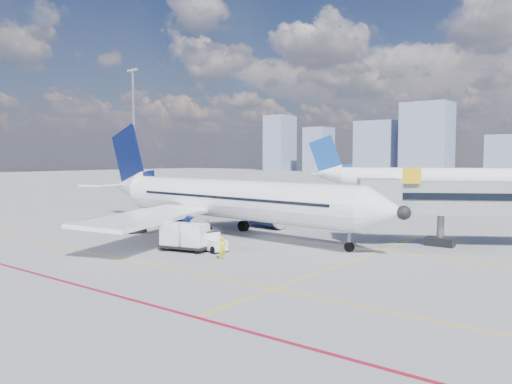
% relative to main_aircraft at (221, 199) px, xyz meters
% --- Properties ---
extents(ground, '(420.00, 420.00, 0.00)m').
position_rel_main_aircraft_xyz_m(ground, '(1.58, -7.25, -3.22)').
color(ground, gray).
rests_on(ground, ground).
extents(apron_markings, '(90.00, 35.12, 0.01)m').
position_rel_main_aircraft_xyz_m(apron_markings, '(1.01, -11.16, -3.22)').
color(apron_markings, '#DEAB0B').
rests_on(apron_markings, ground).
extents(floodlight_mast_nw, '(3.20, 0.61, 25.45)m').
position_rel_main_aircraft_xyz_m(floodlight_mast_nw, '(-53.42, 32.75, 10.36)').
color(floodlight_mast_nw, slate).
rests_on(floodlight_mast_nw, ground).
extents(distant_skyline, '(254.71, 15.38, 30.73)m').
position_rel_main_aircraft_xyz_m(distant_skyline, '(-12.35, 182.75, 9.70)').
color(distant_skyline, gray).
rests_on(distant_skyline, ground).
extents(main_aircraft, '(36.97, 32.18, 10.88)m').
position_rel_main_aircraft_xyz_m(main_aircraft, '(0.00, 0.00, 0.00)').
color(main_aircraft, white).
rests_on(main_aircraft, ground).
extents(second_aircraft, '(38.19, 32.37, 11.62)m').
position_rel_main_aircraft_xyz_m(second_aircraft, '(-2.15, 56.02, -0.00)').
color(second_aircraft, white).
rests_on(second_aircraft, ground).
extents(baggage_tug, '(2.43, 1.78, 1.54)m').
position_rel_main_aircraft_xyz_m(baggage_tug, '(5.53, -7.18, -2.49)').
color(baggage_tug, white).
rests_on(baggage_tug, ground).
extents(cargo_dolly, '(4.10, 2.57, 2.09)m').
position_rel_main_aircraft_xyz_m(cargo_dolly, '(3.77, -8.38, -2.08)').
color(cargo_dolly, black).
rests_on(cargo_dolly, ground).
extents(belt_loader, '(6.17, 2.46, 2.47)m').
position_rel_main_aircraft_xyz_m(belt_loader, '(-7.67, -4.55, -2.58)').
color(belt_loader, black).
rests_on(belt_loader, ground).
extents(ramp_worker, '(0.57, 0.70, 1.64)m').
position_rel_main_aircraft_xyz_m(ramp_worker, '(8.33, -9.17, -2.40)').
color(ramp_worker, yellow).
rests_on(ramp_worker, ground).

